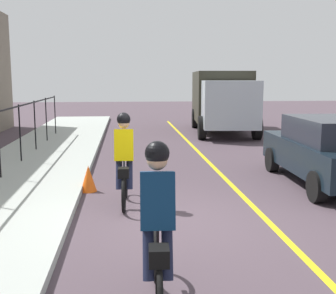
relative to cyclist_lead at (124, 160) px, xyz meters
The scene contains 7 objects.
ground_plane 1.59m from the cyclist_lead, 137.38° to the right, with size 80.00×80.00×0.00m, color #4C3D46.
lane_line_centre 2.81m from the cyclist_lead, 111.10° to the right, with size 36.00×0.12×0.01m, color yellow.
cyclist_lead is the anchor object (origin of this frame).
cyclist_follow 3.91m from the cyclist_lead, behind, with size 1.71×0.37×1.83m.
patrol_sedan 4.90m from the cyclist_lead, 74.53° to the right, with size 4.45×2.03×1.58m.
box_truck_background 12.46m from the cyclist_lead, 21.09° to the right, with size 6.90×3.03×2.78m.
traffic_cone_near 1.57m from the cyclist_lead, 33.19° to the left, with size 0.36×0.36×0.58m, color #FE6216.
Camera 1 is at (-7.40, 0.84, 2.46)m, focal length 47.15 mm.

